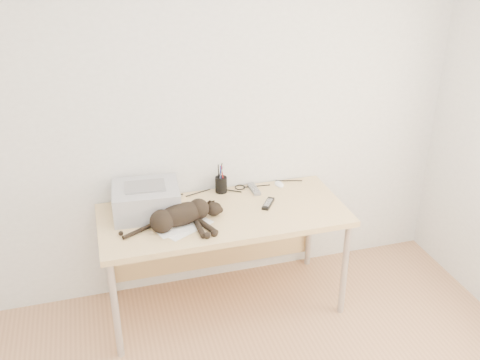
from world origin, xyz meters
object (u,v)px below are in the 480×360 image
object	(u,v)px
mug	(168,194)
mouse	(279,183)
pen_cup	(221,184)
printer	(146,200)
cat	(179,216)
desk	(221,224)

from	to	relation	value
mug	mouse	xyz separation A→B (m)	(0.80, 0.01, -0.03)
mug	pen_cup	distance (m)	0.38
printer	mug	bearing A→B (deg)	41.13
cat	mug	size ratio (longest dim) A/B	6.86
mug	cat	bearing A→B (deg)	-87.64
mug	mouse	distance (m)	0.80
printer	pen_cup	bearing A→B (deg)	16.19
desk	printer	world-z (taller)	printer
cat	mouse	size ratio (longest dim) A/B	6.51
cat	mug	world-z (taller)	cat
desk	printer	xyz separation A→B (m)	(-0.48, 0.05, 0.23)
mouse	mug	bearing A→B (deg)	178.53
printer	cat	size ratio (longest dim) A/B	0.67
printer	mouse	xyz separation A→B (m)	(0.96, 0.14, -0.08)
cat	mouse	world-z (taller)	cat
printer	mouse	world-z (taller)	printer
mouse	desk	bearing A→B (deg)	-160.12
cat	mug	xyz separation A→B (m)	(-0.01, 0.36, -0.02)
desk	pen_cup	size ratio (longest dim) A/B	7.60
pen_cup	mouse	xyz separation A→B (m)	(0.43, -0.01, -0.04)
pen_cup	mouse	world-z (taller)	pen_cup
cat	pen_cup	distance (m)	0.52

